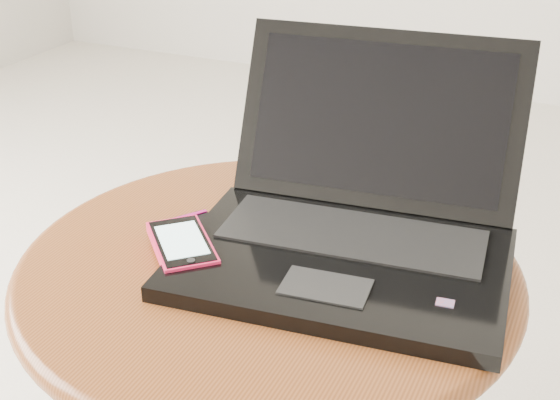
% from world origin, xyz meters
% --- Properties ---
extents(table, '(0.59, 0.59, 0.47)m').
position_xyz_m(table, '(-0.02, -0.08, 0.37)').
color(table, '#52200E').
rests_on(table, ground).
extents(laptop, '(0.40, 0.39, 0.22)m').
position_xyz_m(laptop, '(0.06, -0.02, 0.51)').
color(laptop, black).
rests_on(laptop, table).
extents(phone_black, '(0.13, 0.11, 0.01)m').
position_xyz_m(phone_black, '(-0.10, -0.08, 0.47)').
color(phone_black, black).
rests_on(phone_black, table).
extents(phone_pink, '(0.12, 0.13, 0.01)m').
position_xyz_m(phone_pink, '(-0.11, -0.13, 0.48)').
color(phone_pink, '#ED1C4D').
rests_on(phone_pink, phone_black).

